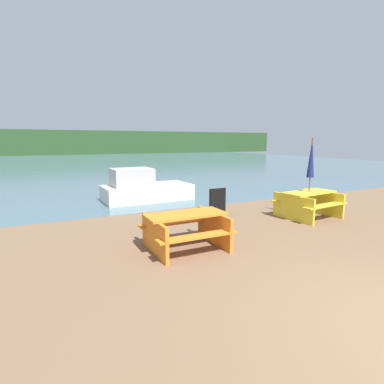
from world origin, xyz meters
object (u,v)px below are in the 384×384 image
at_px(signboard, 218,200).
at_px(boat, 144,189).
at_px(picnic_table_yellow, 308,202).
at_px(picnic_table_orange, 186,227).
at_px(umbrella_navy, 311,159).

bearing_deg(signboard, boat, 118.24).
xyz_separation_m(picnic_table_yellow, signboard, (-2.07, 1.68, -0.08)).
bearing_deg(signboard, picnic_table_yellow, -39.04).
xyz_separation_m(picnic_table_orange, umbrella_navy, (4.30, 0.80, 1.26)).
relative_size(picnic_table_yellow, boat, 0.54).
distance_m(umbrella_navy, boat, 5.92).
xyz_separation_m(boat, signboard, (1.53, -2.85, -0.07)).
bearing_deg(boat, umbrella_navy, -54.04).
xyz_separation_m(picnic_table_orange, signboard, (2.22, 2.48, -0.07)).
distance_m(boat, signboard, 3.23).
relative_size(picnic_table_yellow, umbrella_navy, 0.77).
bearing_deg(picnic_table_yellow, umbrella_navy, 90.00).
distance_m(picnic_table_yellow, boat, 5.78).
height_order(picnic_table_yellow, boat, boat).
relative_size(umbrella_navy, boat, 0.70).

